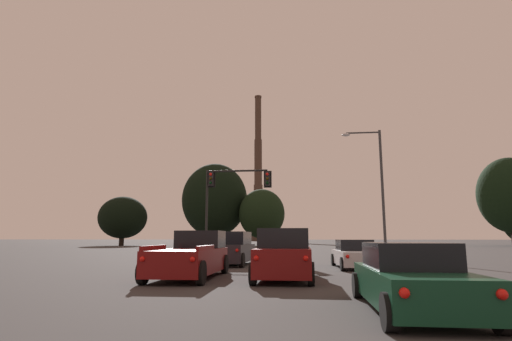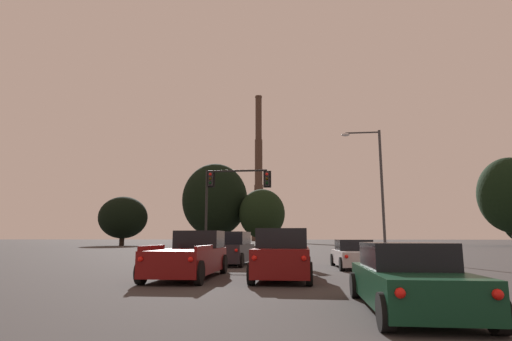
{
  "view_description": "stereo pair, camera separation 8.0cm",
  "coord_description": "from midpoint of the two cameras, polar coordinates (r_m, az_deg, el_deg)",
  "views": [
    {
      "loc": [
        0.82,
        -1.92,
        1.54
      ],
      "look_at": [
        -4.54,
        44.93,
        9.47
      ],
      "focal_mm": 28.0,
      "sensor_mm": 36.0,
      "label": 1
    },
    {
      "loc": [
        0.9,
        -1.92,
        1.54
      ],
      "look_at": [
        -4.54,
        44.93,
        9.47
      ],
      "focal_mm": 28.0,
      "sensor_mm": 36.0,
      "label": 2
    }
  ],
  "objects": [
    {
      "name": "traffic_light_overhead_left",
      "position": [
        29.56,
        -4.07,
        -2.87
      ],
      "size": [
        5.0,
        0.5,
        6.52
      ],
      "color": "black",
      "rests_on": "ground_plane"
    },
    {
      "name": "suv_left_lane_front",
      "position": [
        23.16,
        -3.47,
        -11.11
      ],
      "size": [
        2.25,
        4.96,
        1.86
      ],
      "rotation": [
        0.0,
        0.0,
        -0.03
      ],
      "color": "#232328",
      "rests_on": "ground_plane"
    },
    {
      "name": "street_lamp",
      "position": [
        31.13,
        16.86,
        -1.3
      ],
      "size": [
        2.94,
        0.36,
        9.6
      ],
      "color": "#38383A",
      "rests_on": "ground_plane"
    },
    {
      "name": "sedan_right_lane_front",
      "position": [
        21.4,
        13.93,
        -11.6
      ],
      "size": [
        2.15,
        4.76,
        1.43
      ],
      "rotation": [
        0.0,
        0.0,
        0.04
      ],
      "color": "silver",
      "rests_on": "ground_plane"
    },
    {
      "name": "treeline_left_mid",
      "position": [
        77.83,
        0.89,
        -6.19
      ],
      "size": [
        8.9,
        8.01,
        10.87
      ],
      "color": "black",
      "rests_on": "ground_plane"
    },
    {
      "name": "sedan_right_lane_third",
      "position": [
        9.37,
        21.14,
        -14.25
      ],
      "size": [
        1.99,
        4.71,
        1.43
      ],
      "rotation": [
        0.0,
        0.0,
        0.0
      ],
      "color": "#0F3823",
      "rests_on": "ground_plane"
    },
    {
      "name": "pickup_truck_left_lane_second",
      "position": [
        16.19,
        -9.19,
        -12.02
      ],
      "size": [
        2.25,
        5.53,
        1.82
      ],
      "rotation": [
        0.0,
        0.0,
        0.01
      ],
      "color": "maroon",
      "rests_on": "ground_plane"
    },
    {
      "name": "treeline_far_left",
      "position": [
        81.39,
        -18.43,
        -6.39
      ],
      "size": [
        9.31,
        8.38,
        9.36
      ],
      "color": "black",
      "rests_on": "ground_plane"
    },
    {
      "name": "suv_center_lane_second",
      "position": [
        15.3,
        4.02,
        -11.92
      ],
      "size": [
        2.11,
        4.91,
        1.86
      ],
      "rotation": [
        0.0,
        0.0,
        -0.0
      ],
      "color": "maroon",
      "rests_on": "ground_plane"
    },
    {
      "name": "treeline_right_mid",
      "position": [
        82.33,
        -5.87,
        -4.2
      ],
      "size": [
        13.34,
        12.01,
        16.6
      ],
      "color": "black",
      "rests_on": "ground_plane"
    },
    {
      "name": "treeline_center_right",
      "position": [
        84.47,
        32.65,
        -2.97
      ],
      "size": [
        11.12,
        10.01,
        15.78
      ],
      "color": "black",
      "rests_on": "ground_plane"
    },
    {
      "name": "smokestack",
      "position": [
        169.25,
        0.39,
        -1.71
      ],
      "size": [
        6.03,
        6.03,
        62.94
      ],
      "color": "#3C2B22",
      "rests_on": "ground_plane"
    }
  ]
}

